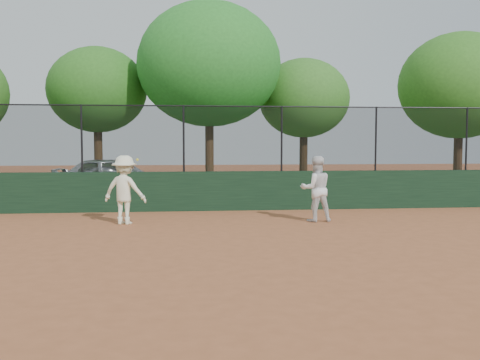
{
  "coord_description": "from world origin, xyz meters",
  "views": [
    {
      "loc": [
        -0.54,
        -10.24,
        2.07
      ],
      "look_at": [
        0.8,
        2.2,
        1.2
      ],
      "focal_mm": 40.0,
      "sensor_mm": 36.0,
      "label": 1
    }
  ],
  "objects": [
    {
      "name": "tree_3",
      "position": [
        4.86,
        13.27,
        4.04
      ],
      "size": [
        4.06,
        3.69,
        5.81
      ],
      "color": "#392413",
      "rests_on": "ground"
    },
    {
      "name": "player_second",
      "position": [
        2.95,
        3.46,
        0.86
      ],
      "size": [
        0.88,
        0.71,
        1.73
      ],
      "primitive_type": "imported",
      "rotation": [
        0.0,
        0.0,
        3.21
      ],
      "color": "white",
      "rests_on": "ground"
    },
    {
      "name": "player_main",
      "position": [
        -2.01,
        3.53,
        0.88
      ],
      "size": [
        1.29,
        1.0,
        1.75
      ],
      "color": "white",
      "rests_on": "ground"
    },
    {
      "name": "grass_strip",
      "position": [
        0.0,
        12.0,
        0.0
      ],
      "size": [
        36.0,
        12.0,
        0.01
      ],
      "primitive_type": "cube",
      "color": "#234816",
      "rests_on": "ground"
    },
    {
      "name": "tree_1",
      "position": [
        -4.12,
        13.16,
        4.3
      ],
      "size": [
        4.2,
        3.82,
        6.13
      ],
      "color": "#482F19",
      "rests_on": "ground"
    },
    {
      "name": "parked_car",
      "position": [
        -3.06,
        10.26,
        0.78
      ],
      "size": [
        4.66,
        2.07,
        1.56
      ],
      "primitive_type": "imported",
      "rotation": [
        0.0,
        0.0,
        1.52
      ],
      "color": "silver",
      "rests_on": "ground"
    },
    {
      "name": "tree_2",
      "position": [
        0.57,
        11.8,
        5.25
      ],
      "size": [
        5.87,
        5.33,
        7.79
      ],
      "color": "#4C311B",
      "rests_on": "ground"
    },
    {
      "name": "ground",
      "position": [
        0.0,
        0.0,
        0.0
      ],
      "size": [
        80.0,
        80.0,
        0.0
      ],
      "primitive_type": "plane",
      "color": "#AC5E37",
      "rests_on": "ground"
    },
    {
      "name": "tree_4",
      "position": [
        10.96,
        11.06,
        4.43
      ],
      "size": [
        5.09,
        4.63,
        6.64
      ],
      "color": "#412817",
      "rests_on": "ground"
    },
    {
      "name": "fence_assembly",
      "position": [
        -0.03,
        6.0,
        2.24
      ],
      "size": [
        26.0,
        0.06,
        2.0
      ],
      "color": "black",
      "rests_on": "back_wall"
    },
    {
      "name": "back_wall",
      "position": [
        0.0,
        6.0,
        0.6
      ],
      "size": [
        26.0,
        0.2,
        1.2
      ],
      "primitive_type": "cube",
      "color": "#17321D",
      "rests_on": "ground"
    }
  ]
}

